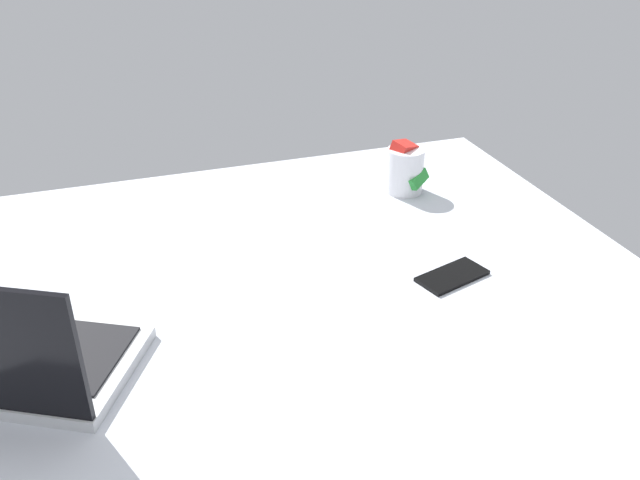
# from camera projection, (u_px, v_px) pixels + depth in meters

# --- Properties ---
(bed_mattress) EXTENTS (1.80, 1.40, 0.18)m
(bed_mattress) POSITION_uv_depth(u_px,v_px,m) (203.00, 377.00, 1.20)
(bed_mattress) COLOR #B7BCC6
(bed_mattress) RESTS_ON ground
(laptop) EXTENTS (0.40, 0.36, 0.23)m
(laptop) POSITION_uv_depth(u_px,v_px,m) (15.00, 357.00, 1.03)
(laptop) COLOR #B7BABC
(laptop) RESTS_ON bed_mattress
(snack_cup) EXTENTS (0.10, 0.10, 0.13)m
(snack_cup) POSITION_uv_depth(u_px,v_px,m) (405.00, 169.00, 1.63)
(snack_cup) COLOR silver
(snack_cup) RESTS_ON bed_mattress
(cell_phone) EXTENTS (0.15, 0.11, 0.01)m
(cell_phone) POSITION_uv_depth(u_px,v_px,m) (452.00, 276.00, 1.31)
(cell_phone) COLOR black
(cell_phone) RESTS_ON bed_mattress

